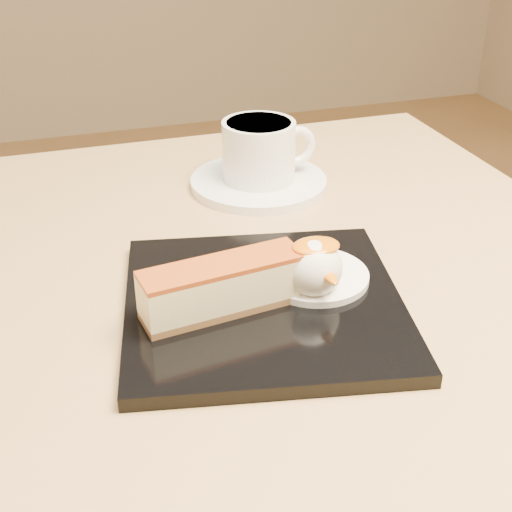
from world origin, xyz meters
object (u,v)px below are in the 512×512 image
object	(u,v)px
table	(208,452)
dessert_plate	(264,304)
saucer	(259,182)
coffee_cup	(260,149)
ice_cream_scoop	(314,268)
cheesecake	(223,286)

from	to	relation	value
table	dessert_plate	size ratio (longest dim) A/B	3.64
table	saucer	size ratio (longest dim) A/B	5.33
dessert_plate	coffee_cup	bearing A→B (deg)	72.48
table	ice_cream_scoop	distance (m)	0.21
ice_cream_scoop	saucer	xyz separation A→B (m)	(0.03, 0.24, -0.03)
cheesecake	table	bearing A→B (deg)	115.46
cheesecake	ice_cream_scoop	xyz separation A→B (m)	(0.07, 0.00, 0.00)
cheesecake	ice_cream_scoop	world-z (taller)	ice_cream_scoop
saucer	coffee_cup	world-z (taller)	coffee_cup
table	ice_cream_scoop	bearing A→B (deg)	-12.50
cheesecake	saucer	distance (m)	0.26
table	saucer	world-z (taller)	saucer
coffee_cup	dessert_plate	bearing A→B (deg)	-108.67
table	coffee_cup	distance (m)	0.32
dessert_plate	coffee_cup	distance (m)	0.25
dessert_plate	cheesecake	bearing A→B (deg)	-171.87
table	ice_cream_scoop	xyz separation A→B (m)	(0.09, -0.02, 0.19)
ice_cream_scoop	table	bearing A→B (deg)	167.50
table	dessert_plate	world-z (taller)	dessert_plate
table	cheesecake	bearing A→B (deg)	-57.07
saucer	dessert_plate	bearing A→B (deg)	-107.08
ice_cream_scoop	saucer	world-z (taller)	ice_cream_scoop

